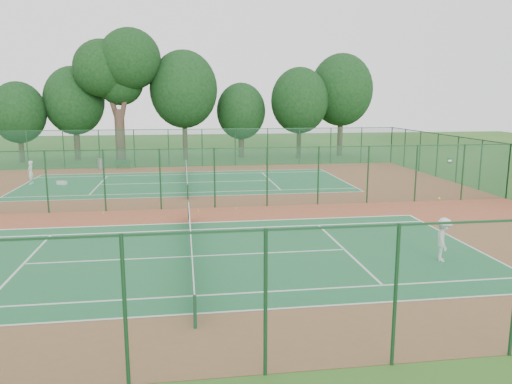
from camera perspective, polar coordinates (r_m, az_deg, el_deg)
ground at (r=29.08m, az=-7.73°, el=-1.88°), size 120.00×120.00×0.00m
red_pad at (r=29.08m, az=-7.73°, el=-1.88°), size 40.00×36.00×0.01m
court_near at (r=20.39m, az=-7.42°, el=-7.32°), size 23.77×10.97×0.01m
court_far at (r=37.92m, az=-7.90°, el=1.08°), size 23.77×10.97×0.01m
fence_north at (r=46.62m, az=-8.06°, el=5.03°), size 40.00×0.09×3.50m
fence_south at (r=11.34m, az=-6.80°, el=-12.93°), size 40.00×0.09×3.50m
fence_east at (r=35.14m, az=26.88°, el=2.14°), size 0.09×36.00×3.50m
fence_divider at (r=28.76m, az=-7.82°, el=1.54°), size 40.00×0.09×3.50m
tennis_net_near at (r=20.23m, az=-7.45°, el=-5.89°), size 0.10×12.90×0.97m
tennis_net_far at (r=37.83m, az=-7.92°, el=1.87°), size 0.10×12.90×0.97m
player_near at (r=20.75m, az=20.62°, el=-5.11°), size 1.03×1.28×1.72m
player_far at (r=40.29m, az=-24.37°, el=2.04°), size 0.46×0.66×1.73m
trash_bin at (r=46.51m, az=-17.34°, el=3.07°), size 0.61×0.61×0.98m
bench at (r=46.47m, az=-14.95°, el=3.09°), size 1.30×0.43×0.79m
kit_bag at (r=39.34m, az=-21.29°, el=0.99°), size 0.78×0.52×0.27m
stray_ball_a at (r=28.24m, az=-6.59°, el=-2.14°), size 0.07×0.07×0.07m
stray_ball_b at (r=28.70m, az=-2.32°, el=-1.87°), size 0.07×0.07×0.07m
stray_ball_c at (r=28.88m, az=-17.07°, el=-2.27°), size 0.06×0.06×0.06m
big_tree at (r=51.44m, az=-15.51°, el=13.51°), size 8.41×6.15×12.92m
evergreen_row at (r=53.02m, az=-7.52°, el=3.81°), size 39.00×5.00×12.00m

